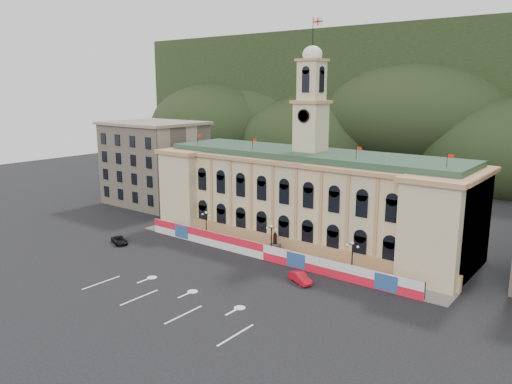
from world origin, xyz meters
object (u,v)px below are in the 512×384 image
Objects in this scene: black_suv at (119,240)px; statue at (275,248)px; lamp_center at (271,238)px; red_sedan at (300,278)px.

statue is at bearing -43.00° from black_suv.
lamp_center is 1.09× the size of black_suv.
red_sedan is 34.09m from black_suv.
lamp_center is (0.00, -1.00, 1.89)m from statue.
statue is at bearing 90.00° from lamp_center.
black_suv is at bearing 121.98° from red_sedan.
black_suv is (-24.33, -11.60, -0.59)m from statue.
lamp_center is at bearing -44.95° from black_suv.
statue is 0.79× the size of black_suv.
red_sedan is 0.95× the size of black_suv.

